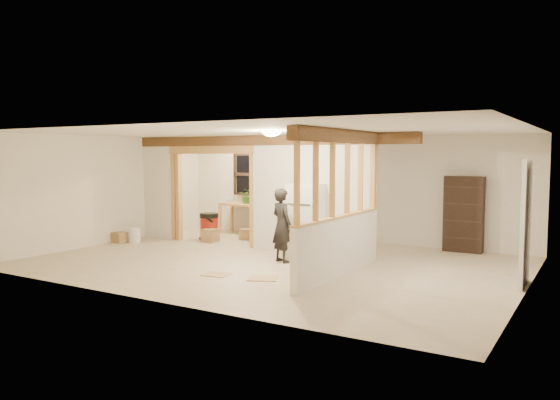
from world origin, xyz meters
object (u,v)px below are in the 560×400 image
Objects in this scene: work_table at (244,219)px; shop_vac at (209,226)px; woman at (282,225)px; bookshelf at (464,214)px; refrigerator at (306,220)px.

shop_vac is at bearing -90.90° from work_table.
woman is 3.88m from work_table.
bookshelf is at bearing 13.79° from shop_vac.
refrigerator is 0.92× the size of bookshelf.
bookshelf reaches higher than woman.
work_table is (-2.89, 1.98, -0.34)m from refrigerator.
bookshelf is (5.73, 1.41, 0.48)m from shop_vac.
refrigerator is 3.24m from shop_vac.
woman is at bearing -133.10° from bookshelf.
shop_vac is at bearing -2.40° from woman.
work_table is at bearing -19.72° from woman.
woman is 2.18× the size of shop_vac.
refrigerator is at bearing -14.34° from shop_vac.
refrigerator reaches higher than work_table.
shop_vac is (-0.22, -1.18, -0.07)m from work_table.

